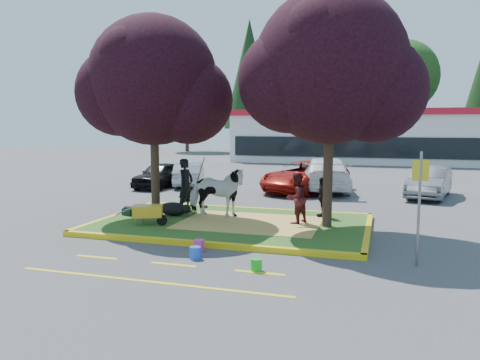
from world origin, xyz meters
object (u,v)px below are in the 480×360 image
(handler, at_px, (186,185))
(car_silver, at_px, (189,174))
(cow, at_px, (216,192))
(sign_post, at_px, (420,196))
(bucket_pink, at_px, (199,246))
(bucket_blue, at_px, (195,253))
(bucket_green, at_px, (256,265))
(wheelbarrow, at_px, (148,211))
(calf, at_px, (173,209))
(car_black, at_px, (160,175))

(handler, distance_m, car_silver, 8.18)
(cow, distance_m, car_silver, 9.27)
(sign_post, height_order, car_silver, sign_post)
(bucket_pink, bearing_deg, car_silver, 114.27)
(bucket_pink, distance_m, bucket_blue, 0.67)
(sign_post, xyz_separation_m, car_silver, (-10.34, 11.33, -0.95))
(cow, distance_m, bucket_green, 5.32)
(cow, bearing_deg, car_silver, 25.57)
(wheelbarrow, bearing_deg, calf, 64.34)
(calf, relative_size, wheelbarrow, 0.66)
(cow, xyz_separation_m, bucket_green, (2.58, -4.57, -0.84))
(wheelbarrow, relative_size, bucket_pink, 5.29)
(bucket_pink, bearing_deg, bucket_green, -31.82)
(car_silver, bearing_deg, bucket_green, 100.69)
(calf, relative_size, handler, 0.55)
(calf, bearing_deg, bucket_pink, -64.12)
(wheelbarrow, relative_size, car_silver, 0.40)
(sign_post, xyz_separation_m, bucket_pink, (-5.10, -0.28, -1.44))
(handler, relative_size, sign_post, 0.72)
(calf, xyz_separation_m, bucket_green, (4.05, -4.47, -0.24))
(cow, height_order, bucket_pink, cow)
(handler, bearing_deg, wheelbarrow, -174.78)
(bucket_pink, distance_m, car_black, 12.40)
(cow, xyz_separation_m, wheelbarrow, (-1.58, -1.65, -0.42))
(handler, distance_m, car_black, 7.84)
(calf, height_order, wheelbarrow, wheelbarrow)
(calf, xyz_separation_m, bucket_blue, (2.45, -4.02, -0.22))
(calf, distance_m, car_black, 8.33)
(sign_post, relative_size, car_black, 0.69)
(bucket_green, bearing_deg, handler, 127.00)
(calf, relative_size, sign_post, 0.39)
(wheelbarrow, relative_size, sign_post, 0.60)
(handler, relative_size, wheelbarrow, 1.19)
(cow, relative_size, car_black, 0.52)
(sign_post, bearing_deg, car_black, 125.27)
(car_silver, bearing_deg, handler, 94.27)
(cow, bearing_deg, wheelbarrow, 133.35)
(sign_post, height_order, bucket_pink, sign_post)
(wheelbarrow, height_order, sign_post, sign_post)
(handler, xyz_separation_m, bucket_pink, (2.12, -4.06, -0.92))
(sign_post, relative_size, bucket_blue, 8.80)
(bucket_blue, height_order, car_black, car_black)
(cow, relative_size, handler, 1.05)
(handler, height_order, bucket_blue, handler)
(bucket_pink, bearing_deg, handler, 117.54)
(bucket_blue, bearing_deg, cow, 103.25)
(cow, height_order, calf, cow)
(calf, height_order, bucket_pink, calf)
(car_black, bearing_deg, bucket_pink, -56.23)
(cow, bearing_deg, bucket_pink, -169.92)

